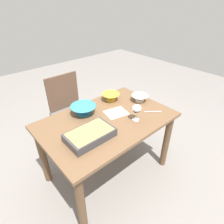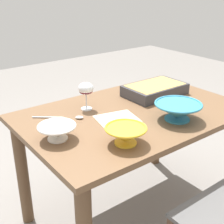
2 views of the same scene
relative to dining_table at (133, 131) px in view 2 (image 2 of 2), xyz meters
The scene contains 9 objects.
ground_plane 0.60m from the dining_table, ahead, with size 8.00×8.00×0.00m, color gray.
dining_table is the anchor object (origin of this frame).
wine_glass 0.37m from the dining_table, 135.63° to the left, with size 0.09×0.09×0.16m.
casserole_dish 0.35m from the dining_table, 23.31° to the left, with size 0.39×0.24×0.07m.
mixing_bowl 0.31m from the dining_table, 62.84° to the right, with size 0.25×0.25×0.10m.
small_bowl 0.41m from the dining_table, 136.42° to the right, with size 0.19×0.19×0.08m.
serving_bowl 0.53m from the dining_table, behind, with size 0.18×0.18×0.07m.
serving_spoon 0.40m from the dining_table, 157.66° to the left, with size 0.23×0.19×0.01m.
napkin 0.19m from the dining_table, 169.96° to the right, with size 0.21×0.18×0.00m, color beige.
Camera 2 is at (-1.07, -1.21, 1.42)m, focal length 49.64 mm.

